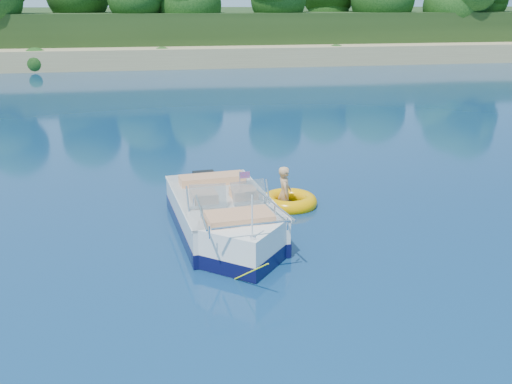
{
  "coord_description": "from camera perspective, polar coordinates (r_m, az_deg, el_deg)",
  "views": [
    {
      "loc": [
        0.16,
        -10.03,
        4.9
      ],
      "look_at": [
        2.42,
        1.85,
        0.85
      ],
      "focal_mm": 40.0,
      "sensor_mm": 36.0,
      "label": 1
    }
  ],
  "objects": [
    {
      "name": "motorboat",
      "position": [
        12.47,
        -3.05,
        -2.86
      ],
      "size": [
        2.34,
        5.59,
        1.86
      ],
      "rotation": [
        0.0,
        0.0,
        0.09
      ],
      "color": "white",
      "rests_on": "ground"
    },
    {
      "name": "tow_tube",
      "position": [
        14.43,
        3.3,
        -0.96
      ],
      "size": [
        1.5,
        1.5,
        0.38
      ],
      "rotation": [
        0.0,
        0.0,
        -0.05
      ],
      "color": "#FFA800",
      "rests_on": "ground"
    },
    {
      "name": "shoreline",
      "position": [
        73.91,
        -11.29,
        15.13
      ],
      "size": [
        170.0,
        59.0,
        6.0
      ],
      "color": "#9E895C",
      "rests_on": "ground"
    },
    {
      "name": "boy",
      "position": [
        14.47,
        2.83,
        -1.31
      ],
      "size": [
        0.44,
        0.82,
        1.55
      ],
      "primitive_type": "imported",
      "rotation": [
        0.0,
        -0.17,
        1.46
      ],
      "color": "tan",
      "rests_on": "ground"
    },
    {
      "name": "ground",
      "position": [
        11.17,
        -10.59,
        -7.86
      ],
      "size": [
        160.0,
        160.0,
        0.0
      ],
      "primitive_type": "plane",
      "color": "#0A2147",
      "rests_on": "ground"
    }
  ]
}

